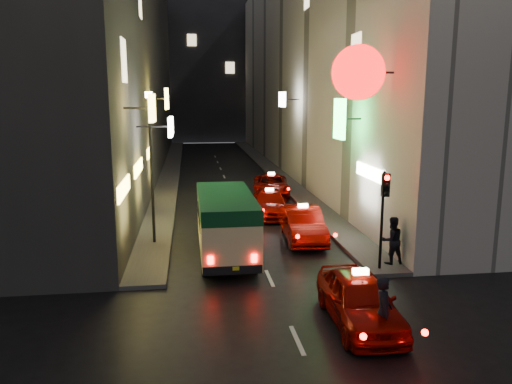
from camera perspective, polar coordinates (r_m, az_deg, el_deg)
name	(u,v)px	position (r m, az deg, el deg)	size (l,w,h in m)	color
building_left	(119,60)	(42.09, -15.40, 14.30)	(7.63, 52.00, 18.00)	#33312E
building_right	(316,62)	(43.08, 6.92, 14.52)	(8.37, 52.00, 18.00)	#B4AFA5
building_far	(206,62)	(73.86, -5.73, 14.53)	(30.00, 10.00, 22.00)	#2F3034
sidewalk_left	(171,171)	(42.13, -9.73, 2.35)	(1.50, 52.00, 0.15)	#4D4947
sidewalk_right	(271,169)	(42.66, 1.76, 2.61)	(1.50, 52.00, 0.15)	#4D4947
minibus	(226,218)	(19.24, -3.48, -2.98)	(2.09, 5.86, 2.51)	beige
taxi_near	(360,295)	(14.23, 11.75, -11.47)	(2.24, 5.26, 1.83)	#880700
taxi_second	(303,221)	(21.81, 5.36, -3.35)	(2.48, 5.44, 1.86)	#880700
taxi_third	(269,201)	(26.29, 1.55, -1.06)	(2.30, 4.89, 1.68)	#880700
taxi_far	(271,183)	(31.70, 1.76, 0.99)	(2.51, 4.97, 1.69)	#880700
pedestrian_crossing	(384,307)	(13.17, 14.38, -12.59)	(0.67, 0.43, 2.03)	black
pedestrian_sidewalk	(392,237)	(18.89, 15.28, -5.00)	(0.75, 0.47, 1.99)	black
traffic_light	(384,199)	(17.78, 14.45, -0.83)	(0.26, 0.43, 3.50)	black
lamp_post	(151,158)	(20.86, -11.90, 3.85)	(0.28, 0.28, 6.22)	black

